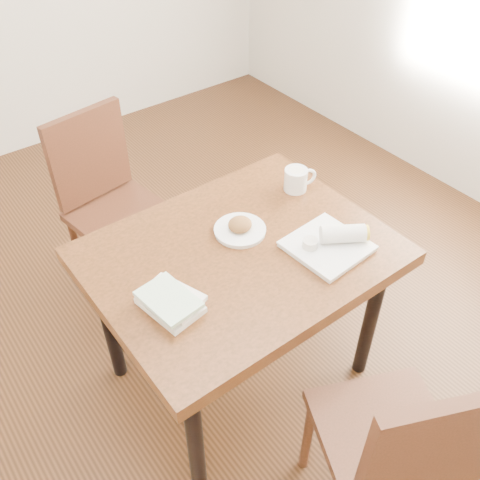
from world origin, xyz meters
TOP-DOWN VIEW (x-y plane):
  - ground at (0.00, 0.00)m, footprint 4.00×5.00m
  - room_walls at (0.00, 0.00)m, footprint 4.02×5.02m
  - table at (0.00, 0.00)m, footprint 1.09×0.85m
  - chair_near at (-0.01, -0.82)m, footprint 0.55×0.55m
  - chair_far at (-0.14, 0.86)m, footprint 0.48×0.48m
  - plate_scone at (0.06, 0.08)m, footprint 0.20×0.20m
  - coffee_mug at (0.42, 0.16)m, footprint 0.14×0.10m
  - plate_burrito at (0.28, -0.20)m, footprint 0.29×0.28m
  - book_stack at (-0.35, -0.08)m, footprint 0.20×0.24m

SIDE VIEW (x-z plane):
  - ground at x=0.00m, z-range -0.01..0.00m
  - chair_near at x=-0.01m, z-range 0.07..1.03m
  - chair_far at x=-0.14m, z-range 0.07..1.03m
  - table at x=0.00m, z-range 0.29..1.04m
  - plate_scone at x=0.06m, z-range 0.74..0.80m
  - book_stack at x=-0.35m, z-range 0.75..0.80m
  - plate_burrito at x=0.28m, z-range 0.73..0.82m
  - coffee_mug at x=0.42m, z-range 0.75..0.85m
  - room_walls at x=0.00m, z-range 0.23..3.03m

